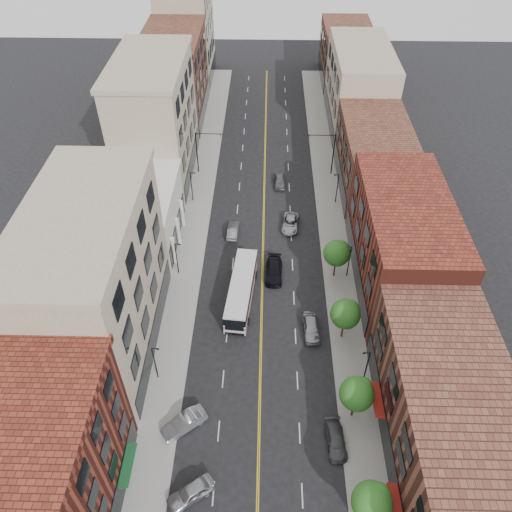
# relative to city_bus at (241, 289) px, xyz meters

# --- Properties ---
(ground) EXTENTS (220.00, 220.00, 0.00)m
(ground) POSITION_rel_city_bus_xyz_m (2.53, -19.69, -1.78)
(ground) COLOR black
(ground) RESTS_ON ground
(sidewalk_left) EXTENTS (4.00, 110.00, 0.15)m
(sidewalk_left) POSITION_rel_city_bus_xyz_m (-7.47, 15.31, -1.70)
(sidewalk_left) COLOR gray
(sidewalk_left) RESTS_ON ground
(sidewalk_right) EXTENTS (4.00, 110.00, 0.15)m
(sidewalk_right) POSITION_rel_city_bus_xyz_m (12.53, 15.31, -1.70)
(sidewalk_right) COLOR gray
(sidewalk_right) RESTS_ON ground
(bldg_l_redbrick) EXTENTS (10.00, 16.00, 14.00)m
(bldg_l_redbrick) POSITION_rel_city_bus_xyz_m (-14.47, -25.69, 5.22)
(bldg_l_redbrick) COLOR #591F17
(bldg_l_redbrick) RESTS_ON ground
(bldg_l_tanoffice) EXTENTS (10.00, 22.00, 18.00)m
(bldg_l_tanoffice) POSITION_rel_city_bus_xyz_m (-14.47, -6.69, 7.22)
(bldg_l_tanoffice) COLOR gray
(bldg_l_tanoffice) RESTS_ON ground
(bldg_l_white) EXTENTS (10.00, 14.00, 8.00)m
(bldg_l_white) POSITION_rel_city_bus_xyz_m (-14.47, 11.31, 2.22)
(bldg_l_white) COLOR silver
(bldg_l_white) RESTS_ON ground
(bldg_l_far_a) EXTENTS (10.00, 20.00, 18.00)m
(bldg_l_far_a) POSITION_rel_city_bus_xyz_m (-14.47, 28.31, 7.22)
(bldg_l_far_a) COLOR gray
(bldg_l_far_a) RESTS_ON ground
(bldg_l_far_b) EXTENTS (10.00, 20.00, 15.00)m
(bldg_l_far_b) POSITION_rel_city_bus_xyz_m (-14.47, 48.31, 5.72)
(bldg_l_far_b) COLOR brown
(bldg_l_far_b) RESTS_ON ground
(bldg_l_far_c) EXTENTS (10.00, 16.00, 20.00)m
(bldg_l_far_c) POSITION_rel_city_bus_xyz_m (-14.47, 66.31, 8.22)
(bldg_l_far_c) COLOR gray
(bldg_l_far_c) RESTS_ON ground
(bldg_r_near) EXTENTS (10.00, 26.00, 10.00)m
(bldg_r_near) POSITION_rel_city_bus_xyz_m (19.53, -19.69, 3.22)
(bldg_r_near) COLOR brown
(bldg_r_near) RESTS_ON ground
(bldg_r_mid) EXTENTS (10.00, 22.00, 12.00)m
(bldg_r_mid) POSITION_rel_city_bus_xyz_m (19.53, 4.31, 4.22)
(bldg_r_mid) COLOR #591F17
(bldg_r_mid) RESTS_ON ground
(bldg_r_far_a) EXTENTS (10.00, 20.00, 10.00)m
(bldg_r_far_a) POSITION_rel_city_bus_xyz_m (19.53, 25.31, 3.22)
(bldg_r_far_a) COLOR brown
(bldg_r_far_a) RESTS_ON ground
(bldg_r_far_b) EXTENTS (10.00, 22.00, 14.00)m
(bldg_r_far_b) POSITION_rel_city_bus_xyz_m (19.53, 46.31, 5.22)
(bldg_r_far_b) COLOR gray
(bldg_r_far_b) RESTS_ON ground
(bldg_r_far_c) EXTENTS (10.00, 18.00, 11.00)m
(bldg_r_far_c) POSITION_rel_city_bus_xyz_m (19.53, 66.31, 3.72)
(bldg_r_far_c) COLOR brown
(bldg_r_far_c) RESTS_ON ground
(tree_r_0) EXTENTS (3.40, 3.40, 5.59)m
(tree_r_0) POSITION_rel_city_bus_xyz_m (11.92, -25.62, 2.35)
(tree_r_0) COLOR black
(tree_r_0) RESTS_ON sidewalk_right
(tree_r_1) EXTENTS (3.40, 3.40, 5.59)m
(tree_r_1) POSITION_rel_city_bus_xyz_m (11.92, -15.62, 2.35)
(tree_r_1) COLOR black
(tree_r_1) RESTS_ON sidewalk_right
(tree_r_2) EXTENTS (3.40, 3.40, 5.59)m
(tree_r_2) POSITION_rel_city_bus_xyz_m (11.92, -5.62, 2.35)
(tree_r_2) COLOR black
(tree_r_2) RESTS_ON sidewalk_right
(tree_r_3) EXTENTS (3.40, 3.40, 5.59)m
(tree_r_3) POSITION_rel_city_bus_xyz_m (11.92, 4.38, 2.35)
(tree_r_3) COLOR black
(tree_r_3) RESTS_ON sidewalk_right
(lamp_l_1) EXTENTS (0.81, 0.55, 5.05)m
(lamp_l_1) POSITION_rel_city_bus_xyz_m (-8.42, -11.69, 1.19)
(lamp_l_1) COLOR black
(lamp_l_1) RESTS_ON sidewalk_left
(lamp_l_2) EXTENTS (0.81, 0.55, 5.05)m
(lamp_l_2) POSITION_rel_city_bus_xyz_m (-8.42, 4.31, 1.19)
(lamp_l_2) COLOR black
(lamp_l_2) RESTS_ON sidewalk_left
(lamp_l_3) EXTENTS (0.81, 0.55, 5.05)m
(lamp_l_3) POSITION_rel_city_bus_xyz_m (-8.42, 20.31, 1.19)
(lamp_l_3) COLOR black
(lamp_l_3) RESTS_ON sidewalk_left
(lamp_r_1) EXTENTS (0.81, 0.55, 5.05)m
(lamp_r_1) POSITION_rel_city_bus_xyz_m (13.48, -11.69, 1.19)
(lamp_r_1) COLOR black
(lamp_r_1) RESTS_ON sidewalk_right
(lamp_r_2) EXTENTS (0.81, 0.55, 5.05)m
(lamp_r_2) POSITION_rel_city_bus_xyz_m (13.48, 4.31, 1.19)
(lamp_r_2) COLOR black
(lamp_r_2) RESTS_ON sidewalk_right
(lamp_r_3) EXTENTS (0.81, 0.55, 5.05)m
(lamp_r_3) POSITION_rel_city_bus_xyz_m (13.48, 20.31, 1.19)
(lamp_r_3) COLOR black
(lamp_r_3) RESTS_ON sidewalk_right
(signal_mast_left) EXTENTS (4.49, 0.18, 7.20)m
(signal_mast_left) POSITION_rel_city_bus_xyz_m (-7.74, 28.31, 2.87)
(signal_mast_left) COLOR black
(signal_mast_left) RESTS_ON sidewalk_left
(signal_mast_right) EXTENTS (4.49, 0.18, 7.20)m
(signal_mast_right) POSITION_rel_city_bus_xyz_m (12.79, 28.31, 2.87)
(signal_mast_right) COLOR black
(signal_mast_right) RESTS_ON sidewalk_right
(city_bus) EXTENTS (3.68, 12.06, 3.05)m
(city_bus) POSITION_rel_city_bus_xyz_m (0.00, 0.00, 0.00)
(city_bus) COLOR silver
(city_bus) RESTS_ON ground
(car_angle_a) EXTENTS (4.62, 3.99, 1.50)m
(car_angle_a) POSITION_rel_city_bus_xyz_m (-3.42, -23.98, -1.03)
(car_angle_a) COLOR #A6A9AE
(car_angle_a) RESTS_ON ground
(car_angle_b) EXTENTS (4.65, 4.12, 1.53)m
(car_angle_b) POSITION_rel_city_bus_xyz_m (-4.87, -17.31, -1.01)
(car_angle_b) COLOR #BABBC2
(car_angle_b) RESTS_ON ground
(car_parked_mid) EXTENTS (2.13, 4.50, 1.27)m
(car_parked_mid) POSITION_rel_city_bus_xyz_m (9.93, -18.68, -1.14)
(car_parked_mid) COLOR #414145
(car_parked_mid) RESTS_ON ground
(car_parked_far) EXTENTS (2.08, 4.67, 1.56)m
(car_parked_far) POSITION_rel_city_bus_xyz_m (8.33, -5.01, -1.00)
(car_parked_far) COLOR gray
(car_parked_far) RESTS_ON ground
(car_lane_behind) EXTENTS (1.63, 4.25, 1.38)m
(car_lane_behind) POSITION_rel_city_bus_xyz_m (-1.79, 12.49, -1.09)
(car_lane_behind) COLOR #525156
(car_lane_behind) RESTS_ON ground
(car_lane_a) EXTENTS (2.28, 5.32, 1.53)m
(car_lane_a) POSITION_rel_city_bus_xyz_m (4.03, 4.31, -1.01)
(car_lane_a) COLOR black
(car_lane_a) RESTS_ON ground
(car_lane_b) EXTENTS (2.83, 5.20, 1.38)m
(car_lane_b) POSITION_rel_city_bus_xyz_m (6.42, 14.31, -1.08)
(car_lane_b) COLOR #9C9EA3
(car_lane_b) RESTS_ON ground
(car_lane_c) EXTENTS (1.76, 4.24, 1.44)m
(car_lane_c) POSITION_rel_city_bus_xyz_m (4.99, 24.99, -1.06)
(car_lane_c) COLOR #535358
(car_lane_c) RESTS_ON ground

